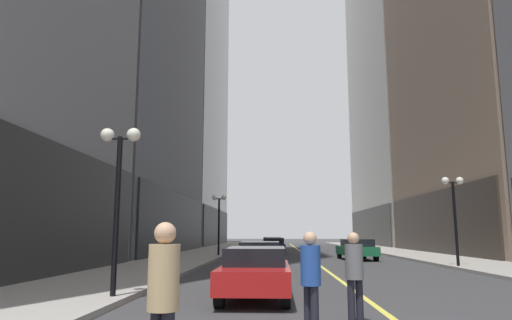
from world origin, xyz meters
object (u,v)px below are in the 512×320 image
at_px(pedestrian_in_tan_trench, 163,293).
at_px(pedestrian_in_blue_hoodie, 311,275).
at_px(car_navy, 275,245).
at_px(car_green, 357,249).
at_px(street_lamp_left_far, 219,211).
at_px(car_red, 256,270).
at_px(car_silver, 273,243).
at_px(street_lamp_left_near, 119,172).
at_px(pedestrian_in_grey_suit, 354,270).
at_px(street_lamp_right_mid, 454,201).
at_px(car_black, 260,256).

height_order(pedestrian_in_tan_trench, pedestrian_in_blue_hoodie, pedestrian_in_tan_trench).
bearing_deg(pedestrian_in_blue_hoodie, car_navy, 91.27).
relative_size(car_green, street_lamp_left_far, 1.00).
distance_m(pedestrian_in_blue_hoodie, street_lamp_left_far, 25.36).
height_order(car_red, street_lamp_left_far, street_lamp_left_far).
relative_size(car_navy, pedestrian_in_blue_hoodie, 2.77).
xyz_separation_m(car_green, pedestrian_in_tan_trench, (-6.42, -24.78, 0.35)).
height_order(car_navy, car_silver, same).
xyz_separation_m(car_red, car_silver, (0.27, 31.46, 0.00)).
xyz_separation_m(car_silver, street_lamp_left_near, (-3.79, -32.27, 2.54)).
bearing_deg(street_lamp_left_far, car_silver, 71.14).
distance_m(pedestrian_in_grey_suit, street_lamp_right_mid, 15.59).
bearing_deg(pedestrian_in_blue_hoodie, pedestrian_in_tan_trench, -122.35).
bearing_deg(street_lamp_left_near, car_red, 12.88).
bearing_deg(car_red, pedestrian_in_tan_trench, -95.30).
xyz_separation_m(car_silver, street_lamp_right_mid, (9.01, -21.22, 2.54)).
bearing_deg(car_red, street_lamp_right_mid, 47.84).
relative_size(car_black, street_lamp_left_far, 1.07).
distance_m(car_green, street_lamp_left_far, 10.03).
height_order(car_silver, pedestrian_in_tan_trench, pedestrian_in_tan_trench).
relative_size(pedestrian_in_blue_hoodie, street_lamp_left_far, 0.39).
bearing_deg(car_navy, pedestrian_in_grey_suit, -86.83).
bearing_deg(car_navy, car_red, -91.07).
height_order(car_silver, street_lamp_left_near, street_lamp_left_near).
xyz_separation_m(car_silver, pedestrian_in_grey_suit, (1.76, -34.83, 0.28)).
bearing_deg(car_red, street_lamp_left_near, -167.12).
bearing_deg(pedestrian_in_grey_suit, pedestrian_in_tan_trench, -124.52).
relative_size(pedestrian_in_tan_trench, street_lamp_left_far, 0.41).
bearing_deg(pedestrian_in_grey_suit, street_lamp_left_near, 155.18).
height_order(car_red, pedestrian_in_grey_suit, pedestrian_in_grey_suit).
relative_size(car_silver, street_lamp_left_far, 1.05).
bearing_deg(street_lamp_left_far, pedestrian_in_grey_suit, -76.82).
relative_size(car_green, car_silver, 0.96).
bearing_deg(pedestrian_in_tan_trench, car_navy, 87.97).
bearing_deg(pedestrian_in_blue_hoodie, street_lamp_right_mid, 61.00).
height_order(car_green, pedestrian_in_tan_trench, pedestrian_in_tan_trench).
height_order(car_black, street_lamp_left_near, street_lamp_left_near).
bearing_deg(car_red, pedestrian_in_blue_hoodie, -76.07).
distance_m(car_red, pedestrian_in_grey_suit, 3.95).
relative_size(car_black, pedestrian_in_blue_hoodie, 2.76).
relative_size(car_navy, pedestrian_in_grey_suit, 2.78).
bearing_deg(pedestrian_in_grey_suit, street_lamp_right_mid, 61.98).
height_order(car_navy, pedestrian_in_tan_trench, pedestrian_in_tan_trench).
xyz_separation_m(car_navy, pedestrian_in_blue_hoodie, (0.65, -29.33, 0.29)).
relative_size(street_lamp_left_far, street_lamp_right_mid, 1.00).
relative_size(car_navy, street_lamp_right_mid, 1.07).
relative_size(car_green, pedestrian_in_grey_suit, 2.59).
height_order(car_green, street_lamp_left_far, street_lamp_left_far).
height_order(pedestrian_in_tan_trench, street_lamp_right_mid, street_lamp_right_mid).
height_order(car_red, car_silver, same).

